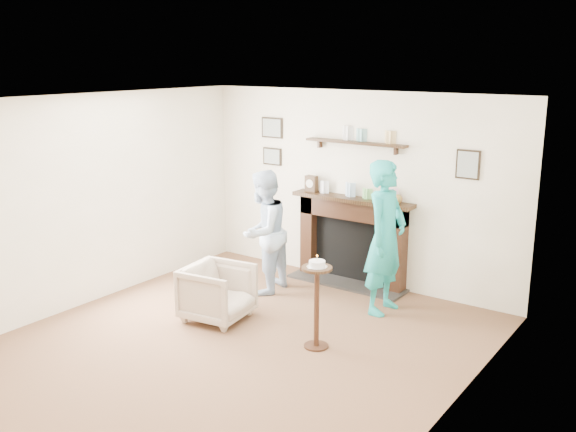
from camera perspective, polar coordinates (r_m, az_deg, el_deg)
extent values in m
plane|color=brown|center=(6.77, -4.71, -11.48)|extent=(5.00, 5.00, 0.00)
cube|color=beige|center=(8.35, 6.15, 2.47)|extent=(4.50, 0.04, 2.50)
cube|color=beige|center=(7.93, -17.51, 1.29)|extent=(0.04, 5.00, 2.50)
cube|color=beige|center=(5.23, 14.39, -4.87)|extent=(0.04, 5.00, 2.50)
cube|color=white|center=(6.13, -5.18, 10.16)|extent=(4.50, 5.00, 0.04)
cube|color=black|center=(8.76, 1.94, -1.62)|extent=(0.18, 0.20, 1.10)
cube|color=black|center=(8.14, 9.74, -3.03)|extent=(0.18, 0.20, 1.10)
cube|color=black|center=(8.32, 5.77, 0.54)|extent=(1.50, 0.20, 0.24)
cube|color=black|center=(8.52, 5.91, -2.97)|extent=(1.14, 0.06, 0.86)
cube|color=#2A2725|center=(8.49, 5.21, -5.96)|extent=(1.60, 0.44, 0.03)
cube|color=black|center=(8.26, 5.69, 1.47)|extent=(1.68, 0.26, 0.05)
cube|color=black|center=(8.18, 6.00, 6.50)|extent=(1.40, 0.15, 0.03)
cube|color=black|center=(8.95, -1.42, 7.85)|extent=(0.34, 0.03, 0.28)
cube|color=black|center=(9.00, -1.40, 5.32)|extent=(0.30, 0.03, 0.24)
cube|color=black|center=(7.67, 15.71, 4.43)|extent=(0.28, 0.03, 0.34)
cube|color=black|center=(8.55, 2.09, 2.88)|extent=(0.16, 0.09, 0.22)
cylinder|color=beige|center=(8.51, 1.92, 2.90)|extent=(0.11, 0.01, 0.11)
sphere|color=green|center=(7.96, 9.71, 1.49)|extent=(0.12, 0.12, 0.12)
imported|color=tan|center=(7.44, -6.20, -9.07)|extent=(0.78, 0.76, 0.64)
imported|color=silver|center=(8.23, -2.16, -6.69)|extent=(0.66, 0.81, 1.56)
imported|color=#20B9A8|center=(7.71, 8.42, -8.29)|extent=(0.43, 0.65, 1.79)
cylinder|color=black|center=(6.74, 2.52, -11.46)|extent=(0.25, 0.25, 0.02)
cylinder|color=black|center=(6.57, 2.56, -8.16)|extent=(0.05, 0.05, 0.82)
cylinder|color=black|center=(6.42, 2.60, -4.66)|extent=(0.31, 0.31, 0.03)
cylinder|color=silver|center=(6.42, 2.60, -4.52)|extent=(0.21, 0.21, 0.01)
cylinder|color=silver|center=(6.41, 2.60, -4.25)|extent=(0.16, 0.16, 0.06)
cylinder|color=#FCE39F|center=(6.39, 2.61, -3.80)|extent=(0.01, 0.01, 0.05)
sphere|color=orange|center=(6.38, 2.61, -3.54)|extent=(0.02, 0.02, 0.02)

